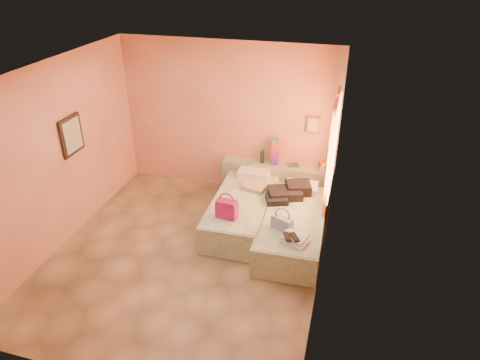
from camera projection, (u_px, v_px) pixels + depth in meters
The scene contains 16 objects.
ground at pixel (187, 255), 6.58m from camera, with size 4.50×4.50×0.00m, color tan.
room_walls at pixel (208, 135), 6.14m from camera, with size 4.02×4.51×2.81m.
headboard_ledge at pixel (277, 181), 7.97m from camera, with size 2.05×0.30×0.65m, color #9FAC8C.
bed_left at pixel (243, 211), 7.20m from camera, with size 0.90×2.00×0.50m, color beige.
bed_right at pixel (293, 228), 6.75m from camera, with size 0.90×2.00×0.50m, color beige.
water_bottle at pixel (262, 157), 7.83m from camera, with size 0.07×0.07×0.25m, color #153B20.
rainbow_box at pixel (275, 152), 7.72m from camera, with size 0.11×0.11×0.50m, color #A5145B.
small_dish at pixel (250, 163), 7.86m from camera, with size 0.11×0.11×0.03m, color #559C7D.
green_book at pixel (293, 165), 7.77m from camera, with size 0.19×0.14×0.03m, color #294C30.
flower_vase at pixel (323, 164), 7.58m from camera, with size 0.18×0.18×0.23m, color silver.
magenta_handbag at pixel (227, 208), 6.52m from camera, with size 0.32×0.18×0.30m, color #A5145B.
khaki_garment at pixel (255, 187), 7.34m from camera, with size 0.39×0.31×0.07m, color tan.
clothes_pile at pixel (288, 192), 7.07m from camera, with size 0.59×0.59×0.18m, color black.
blue_handbag at pixel (282, 223), 6.26m from camera, with size 0.32×0.14×0.20m, color #3C5D91.
towel_stack at pixel (295, 239), 6.01m from camera, with size 0.35×0.30×0.10m, color white.
sandal_pair at pixel (291, 237), 5.95m from camera, with size 0.16×0.22×0.02m, color black.
Camera 1 is at (2.16, -4.80, 4.18)m, focal length 32.00 mm.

